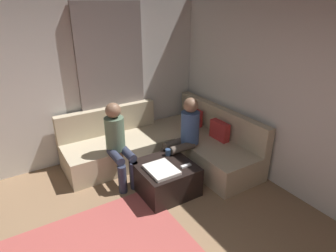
{
  "coord_description": "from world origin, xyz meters",
  "views": [
    {
      "loc": [
        1.58,
        -0.35,
        2.5
      ],
      "look_at": [
        -1.63,
        1.63,
        0.85
      ],
      "focal_mm": 30.75,
      "sensor_mm": 36.0,
      "label": 1
    }
  ],
  "objects_px": {
    "ottoman": "(165,178)",
    "game_remote": "(186,166)",
    "sectional_couch": "(166,145)",
    "person_on_couch_side": "(118,141)",
    "coffee_mug": "(168,152)",
    "person_on_couch_back": "(185,133)"
  },
  "relations": [
    {
      "from": "ottoman",
      "to": "person_on_couch_side",
      "type": "distance_m",
      "value": 0.86
    },
    {
      "from": "ottoman",
      "to": "coffee_mug",
      "type": "height_order",
      "value": "coffee_mug"
    },
    {
      "from": "ottoman",
      "to": "coffee_mug",
      "type": "xyz_separation_m",
      "value": [
        -0.22,
        0.18,
        0.26
      ]
    },
    {
      "from": "sectional_couch",
      "to": "coffee_mug",
      "type": "distance_m",
      "value": 0.62
    },
    {
      "from": "ottoman",
      "to": "game_remote",
      "type": "distance_m",
      "value": 0.36
    },
    {
      "from": "ottoman",
      "to": "person_on_couch_back",
      "type": "distance_m",
      "value": 0.75
    },
    {
      "from": "ottoman",
      "to": "sectional_couch",
      "type": "bearing_deg",
      "value": 147.54
    },
    {
      "from": "game_remote",
      "to": "person_on_couch_side",
      "type": "height_order",
      "value": "person_on_couch_side"
    },
    {
      "from": "person_on_couch_back",
      "to": "person_on_couch_side",
      "type": "relative_size",
      "value": 1.0
    },
    {
      "from": "coffee_mug",
      "to": "person_on_couch_back",
      "type": "distance_m",
      "value": 0.4
    },
    {
      "from": "sectional_couch",
      "to": "person_on_couch_side",
      "type": "bearing_deg",
      "value": -80.73
    },
    {
      "from": "game_remote",
      "to": "person_on_couch_back",
      "type": "relative_size",
      "value": 0.12
    },
    {
      "from": "sectional_couch",
      "to": "ottoman",
      "type": "distance_m",
      "value": 0.88
    },
    {
      "from": "sectional_couch",
      "to": "game_remote",
      "type": "distance_m",
      "value": 0.96
    },
    {
      "from": "person_on_couch_side",
      "to": "game_remote",
      "type": "bearing_deg",
      "value": 130.5
    },
    {
      "from": "ottoman",
      "to": "coffee_mug",
      "type": "bearing_deg",
      "value": 140.71
    },
    {
      "from": "sectional_couch",
      "to": "ottoman",
      "type": "relative_size",
      "value": 3.36
    },
    {
      "from": "coffee_mug",
      "to": "game_remote",
      "type": "xyz_separation_m",
      "value": [
        0.4,
        0.04,
        -0.04
      ]
    },
    {
      "from": "coffee_mug",
      "to": "ottoman",
      "type": "bearing_deg",
      "value": -39.29
    },
    {
      "from": "sectional_couch",
      "to": "ottoman",
      "type": "xyz_separation_m",
      "value": [
        0.74,
        -0.47,
        -0.07
      ]
    },
    {
      "from": "ottoman",
      "to": "game_remote",
      "type": "xyz_separation_m",
      "value": [
        0.18,
        0.22,
        0.22
      ]
    },
    {
      "from": "ottoman",
      "to": "game_remote",
      "type": "relative_size",
      "value": 5.07
    }
  ]
}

